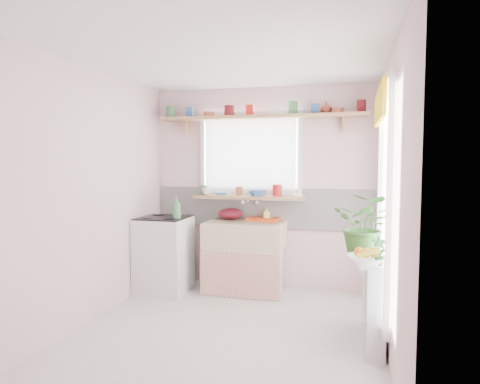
# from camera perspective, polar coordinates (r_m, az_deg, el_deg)

# --- Properties ---
(room) EXTENTS (3.20, 3.20, 3.20)m
(room) POSITION_cam_1_polar(r_m,az_deg,el_deg) (4.54, 9.26, 1.35)
(room) COLOR silver
(room) RESTS_ON ground
(sink_unit) EXTENTS (0.95, 0.65, 1.11)m
(sink_unit) POSITION_cam_1_polar(r_m,az_deg,el_deg) (5.24, 0.65, -8.60)
(sink_unit) COLOR white
(sink_unit) RESTS_ON ground
(cooker) EXTENTS (0.58, 0.58, 0.93)m
(cooker) POSITION_cam_1_polar(r_m,az_deg,el_deg) (5.32, -10.09, -8.15)
(cooker) COLOR white
(cooker) RESTS_ON ground
(radiator_ledge) EXTENTS (0.22, 0.95, 0.78)m
(radiator_ledge) POSITION_cam_1_polar(r_m,az_deg,el_deg) (4.04, 17.41, -13.19)
(radiator_ledge) COLOR white
(radiator_ledge) RESTS_ON ground
(windowsill) EXTENTS (1.40, 0.22, 0.04)m
(windowsill) POSITION_cam_1_polar(r_m,az_deg,el_deg) (5.31, 1.15, -0.69)
(windowsill) COLOR tan
(windowsill) RESTS_ON room
(pine_shelf) EXTENTS (2.52, 0.24, 0.04)m
(pine_shelf) POSITION_cam_1_polar(r_m,az_deg,el_deg) (5.27, 2.75, 9.95)
(pine_shelf) COLOR tan
(pine_shelf) RESTS_ON room
(shelf_crockery) EXTENTS (2.47, 0.11, 0.12)m
(shelf_crockery) POSITION_cam_1_polar(r_m,az_deg,el_deg) (5.28, 2.50, 10.75)
(shelf_crockery) COLOR #3F7F4C
(shelf_crockery) RESTS_ON pine_shelf
(sill_crockery) EXTENTS (1.35, 0.11, 0.12)m
(sill_crockery) POSITION_cam_1_polar(r_m,az_deg,el_deg) (5.31, 0.63, 0.12)
(sill_crockery) COLOR #3F7F4C
(sill_crockery) RESTS_ON windowsill
(dish_tray) EXTENTS (0.42, 0.35, 0.04)m
(dish_tray) POSITION_cam_1_polar(r_m,az_deg,el_deg) (5.31, 3.19, -3.63)
(dish_tray) COLOR #EA4514
(dish_tray) RESTS_ON sink_unit
(colander) EXTENTS (0.42, 0.42, 0.15)m
(colander) POSITION_cam_1_polar(r_m,az_deg,el_deg) (5.41, -1.23, -2.90)
(colander) COLOR #550E19
(colander) RESTS_ON sink_unit
(jade_plant) EXTENTS (0.60, 0.56, 0.55)m
(jade_plant) POSITION_cam_1_polar(r_m,az_deg,el_deg) (3.76, 16.37, -4.28)
(jade_plant) COLOR #336428
(jade_plant) RESTS_ON radiator_ledge
(fruit_bowl) EXTENTS (0.32, 0.32, 0.07)m
(fruit_bowl) POSITION_cam_1_polar(r_m,az_deg,el_deg) (3.54, 16.40, -8.71)
(fruit_bowl) COLOR white
(fruit_bowl) RESTS_ON radiator_ledge
(herb_pot) EXTENTS (0.13, 0.10, 0.23)m
(herb_pot) POSITION_cam_1_polar(r_m,az_deg,el_deg) (3.53, 18.04, -7.48)
(herb_pot) COLOR #255D28
(herb_pot) RESTS_ON radiator_ledge
(soap_bottle_sink) EXTENTS (0.10, 0.10, 0.17)m
(soap_bottle_sink) POSITION_cam_1_polar(r_m,az_deg,el_deg) (5.30, 3.56, -2.93)
(soap_bottle_sink) COLOR #E2E465
(soap_bottle_sink) RESTS_ON sink_unit
(sill_cup) EXTENTS (0.13, 0.13, 0.10)m
(sill_cup) POSITION_cam_1_polar(r_m,az_deg,el_deg) (5.39, -4.46, 0.11)
(sill_cup) COLOR #F1E3D1
(sill_cup) RESTS_ON windowsill
(sill_bowl) EXTENTS (0.27, 0.27, 0.07)m
(sill_bowl) POSITION_cam_1_polar(r_m,az_deg,el_deg) (5.22, 2.33, -0.18)
(sill_bowl) COLOR #2D5692
(sill_bowl) RESTS_ON windowsill
(shelf_vase) EXTENTS (0.17, 0.17, 0.14)m
(shelf_vase) POSITION_cam_1_polar(r_m,az_deg,el_deg) (5.23, 11.43, 10.93)
(shelf_vase) COLOR #9A3C2F
(shelf_vase) RESTS_ON pine_shelf
(cooker_bottle) EXTENTS (0.11, 0.11, 0.26)m
(cooker_bottle) POSITION_cam_1_polar(r_m,az_deg,el_deg) (5.03, -8.46, -2.11)
(cooker_bottle) COLOR #44894B
(cooker_bottle) RESTS_ON cooker
(fruit) EXTENTS (0.20, 0.14, 0.10)m
(fruit) POSITION_cam_1_polar(r_m,az_deg,el_deg) (3.54, 16.52, -7.75)
(fruit) COLOR orange
(fruit) RESTS_ON fruit_bowl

